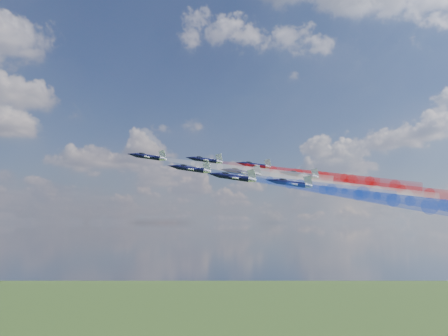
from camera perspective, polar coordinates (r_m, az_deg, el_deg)
jet_lead at (r=144.46m, az=-8.67°, el=1.28°), size 15.57×15.77×6.55m
trail_lead at (r=138.42m, az=2.69°, el=-0.32°), size 37.06×35.21×11.88m
jet_inner_left at (r=131.64m, az=-3.81°, el=-0.10°), size 15.57×15.77×6.55m
trail_inner_left at (r=128.40m, az=8.76°, el=-1.89°), size 37.06×35.21×11.88m
jet_inner_right at (r=154.17m, az=-2.12°, el=0.91°), size 15.57×15.77×6.55m
trail_inner_right at (r=151.24m, az=8.59°, el=-0.59°), size 37.06×35.21×11.88m
jet_outer_left at (r=117.68m, az=1.14°, el=-1.07°), size 15.57×15.77×6.55m
trail_outer_left at (r=117.36m, az=15.15°, el=-3.03°), size 37.06×35.21×11.88m
jet_center_third at (r=139.16m, az=2.11°, el=-0.50°), size 15.57×15.77×6.55m
trail_center_third at (r=138.73m, az=13.94°, el=-2.16°), size 37.06×35.21×11.88m
jet_outer_right at (r=162.92m, az=3.58°, el=0.33°), size 15.57×15.77×6.55m
trail_outer_right at (r=162.72m, az=13.67°, el=-1.09°), size 37.06×35.21×11.88m
jet_rear_left at (r=125.58m, az=7.70°, el=-1.76°), size 15.57×15.77×6.55m
trail_rear_left at (r=128.31m, az=20.61°, el=-3.51°), size 37.06×35.21×11.88m
jet_rear_right at (r=148.84m, az=8.78°, el=-0.78°), size 15.57×15.77×6.55m
trail_rear_right at (r=151.53m, az=19.68°, el=-2.28°), size 37.06×35.21×11.88m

